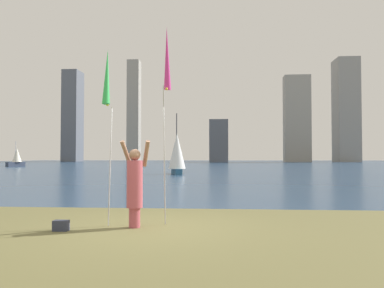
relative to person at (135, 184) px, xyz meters
name	(u,v)px	position (x,y,z in m)	size (l,w,h in m)	color
ground	(211,166)	(0.30, 50.89, -0.94)	(120.00, 138.00, 0.12)	brown
person	(135,184)	(0.00, 0.00, 0.00)	(0.66, 0.49, 1.80)	#B24C59
kite_flag_left	(107,81)	(-0.58, -0.05, 2.15)	(0.16, 0.55, 3.71)	#B2B2B7
kite_flag_right	(167,63)	(0.58, 0.58, 2.66)	(0.16, 0.70, 4.34)	#B2B2B7
bag	(61,226)	(-1.36, -0.47, -0.78)	(0.29, 0.18, 0.21)	#33384C
sailboat_1	(177,153)	(-1.78, 23.11, 0.82)	(1.70, 2.83, 4.94)	#2D6084
sailboat_5	(17,158)	(-26.48, 43.61, 0.35)	(1.93, 2.52, 3.54)	#333D51
skyline_tower_0	(73,116)	(-37.68, 92.06, 11.17)	(4.09, 5.70, 24.11)	#565B66
skyline_tower_1	(134,111)	(-20.40, 88.93, 12.04)	(3.03, 3.34, 25.85)	gray
skyline_tower_2	(219,141)	(1.21, 88.98, 4.35)	(4.63, 5.48, 10.47)	#565B66
skyline_tower_3	(297,119)	(20.56, 89.28, 9.80)	(6.29, 3.81, 21.37)	gray
skyline_tower_4	(346,110)	(32.52, 89.51, 11.80)	(5.23, 6.48, 25.38)	gray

